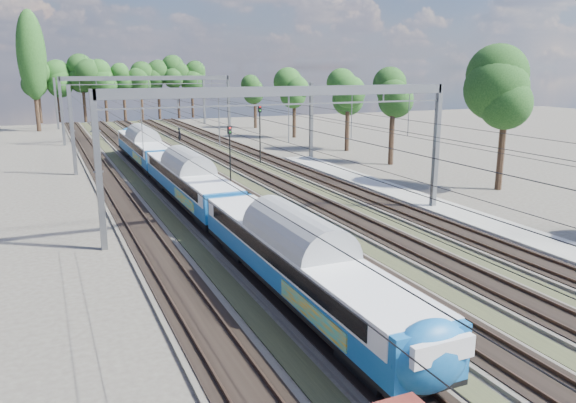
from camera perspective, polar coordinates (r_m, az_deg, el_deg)
name	(u,v)px	position (r m, az deg, el deg)	size (l,w,h in m)	color
track_bed	(221,183)	(50.25, -6.85, 1.86)	(21.00, 130.00, 0.34)	#47423A
platform	(549,245)	(35.72, 24.99, -4.04)	(3.00, 70.00, 0.30)	gray
catenary	(199,106)	(56.86, -9.01, 9.55)	(25.65, 130.00, 9.00)	slate
tree_belt	(162,78)	(101.48, -12.71, 12.12)	(40.03, 97.41, 12.03)	black
poplar	(32,56)	(100.18, -24.60, 13.29)	(4.40, 4.40, 19.04)	black
emu_train	(189,175)	(42.02, -10.00, 2.63)	(2.76, 58.43, 4.03)	black
worker	(180,135)	(79.83, -10.95, 6.65)	(0.73, 0.48, 2.00)	black
signal_near	(230,150)	(47.56, -5.92, 5.25)	(0.37, 0.34, 5.36)	black
signal_far	(260,127)	(60.63, -2.87, 7.60)	(0.44, 0.40, 6.23)	black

